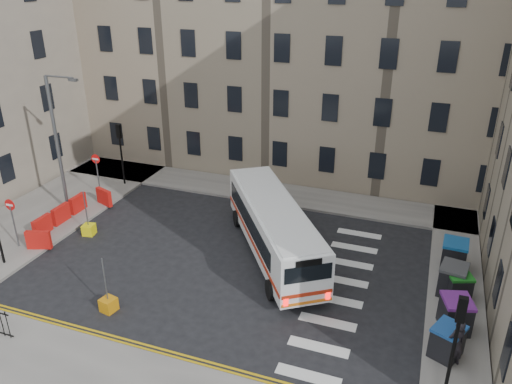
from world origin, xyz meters
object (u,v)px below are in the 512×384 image
Objects in this scene: streetlamp at (57,143)px; wheelie_bin_d at (452,279)px; wheelie_bin_e at (454,255)px; bollard_yellow at (89,230)px; wheelie_bin_b at (455,314)px; bollard_chevron at (109,305)px; bus at (273,226)px; pedestrian at (456,343)px; wheelie_bin_a at (447,341)px; wheelie_bin_c at (457,285)px.

wheelie_bin_d is at bearing -2.96° from streetlamp.
wheelie_bin_e is 19.06m from bollard_yellow.
wheelie_bin_b is 4.68m from wheelie_bin_e.
wheelie_bin_b is at bearing 14.68° from bollard_chevron.
bus is 5.01× the size of pedestrian.
wheelie_bin_a is 1.02× the size of wheelie_bin_e.
wheelie_bin_e is 2.42× the size of bollard_chevron.
bus reaches higher than wheelie_bin_c.
wheelie_bin_e is 0.74× the size of pedestrian.
pedestrian reaches higher than bollard_chevron.
bus is 6.74× the size of wheelie_bin_e.
wheelie_bin_a is 2.46× the size of bollard_yellow.
wheelie_bin_a reaches higher than wheelie_bin_c.
streetlamp is 22.10m from wheelie_bin_e.
wheelie_bin_b is at bearing -9.42° from streetlamp.
wheelie_bin_d reaches higher than bollard_yellow.
bus is at bearing -1.85° from streetlamp.
bollard_chevron is at bearing -27.84° from pedestrian.
pedestrian is 19.24m from bollard_yellow.
wheelie_bin_d is at bearing -88.31° from wheelie_bin_e.
wheelie_bin_c is 2.47m from wheelie_bin_e.
wheelie_bin_a is 18.90m from bollard_yellow.
wheelie_bin_c reaches higher than bollard_yellow.
bollard_chevron is at bearing -146.07° from wheelie_bin_d.
wheelie_bin_a is at bearing -10.31° from bollard_yellow.
wheelie_bin_a is 6.41m from wheelie_bin_e.
pedestrian is at bearing -112.34° from wheelie_bin_c.
wheelie_bin_d reaches higher than wheelie_bin_b.
wheelie_bin_e is at bearing 72.94° from wheelie_bin_c.
bus is 6.92× the size of wheelie_bin_c.
wheelie_bin_e is at bearing 74.54° from wheelie_bin_b.
bollard_chevron is (-13.97, -5.86, -0.48)m from wheelie_bin_c.
bollard_chevron is at bearing -178.04° from wheelie_bin_c.
wheelie_bin_d reaches higher than bollard_chevron.
pedestrian is at bearing -86.49° from wheelie_bin_e.
wheelie_bin_c is at bearing -83.12° from wheelie_bin_e.
streetlamp is 4.17× the size of pedestrian.
wheelie_bin_a is at bearing 8.01° from bollard_chevron.
pedestrian is 3.25× the size of bollard_yellow.
bollard_yellow is (-18.97, -0.56, -0.48)m from wheelie_bin_c.
wheelie_bin_e is (21.81, 1.05, -3.46)m from streetlamp.
wheelie_bin_a is at bearing -91.98° from pedestrian.
wheelie_bin_c is 2.35× the size of bollard_yellow.
wheelie_bin_b is 2.23m from wheelie_bin_c.
wheelie_bin_b reaches higher than bollard_yellow.
bus is at bearing -174.77° from wheelie_bin_d.
pedestrian reaches higher than wheelie_bin_e.
bollard_chevron is at bearing 178.41° from wheelie_bin_b.
wheelie_bin_e reaches higher than wheelie_bin_d.
bollard_chevron is (8.00, -7.26, -4.04)m from streetlamp.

